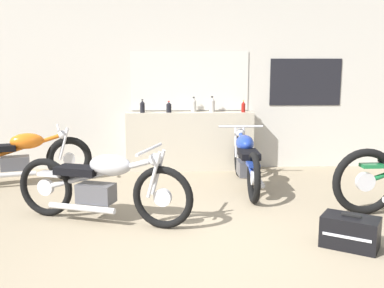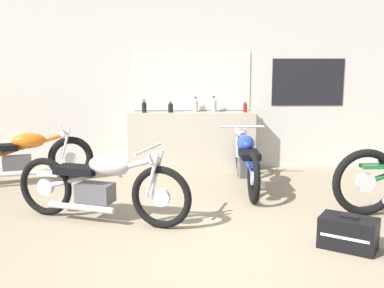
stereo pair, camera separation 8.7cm
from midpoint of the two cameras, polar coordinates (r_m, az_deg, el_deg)
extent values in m
plane|color=gray|center=(4.06, 1.72, -13.80)|extent=(24.00, 24.00, 0.00)
cube|color=beige|center=(7.18, -0.05, 8.02)|extent=(10.00, 0.06, 2.80)
cube|color=silver|center=(7.14, -0.67, 8.01)|extent=(1.79, 0.01, 0.86)
cube|color=beige|center=(7.14, -0.67, 8.01)|extent=(1.85, 0.01, 0.92)
cube|color=black|center=(7.42, 13.89, 7.64)|extent=(1.14, 0.01, 0.74)
cube|color=#B7AD99|center=(7.09, -0.62, 0.36)|extent=(1.99, 0.28, 0.92)
cylinder|color=black|center=(6.99, -6.67, 4.58)|extent=(0.07, 0.07, 0.15)
cone|color=black|center=(6.98, -6.69, 5.35)|extent=(0.06, 0.06, 0.04)
cylinder|color=black|center=(6.98, -6.69, 5.59)|extent=(0.03, 0.03, 0.02)
cylinder|color=black|center=(6.98, -3.31, 4.54)|extent=(0.08, 0.08, 0.13)
cone|color=black|center=(6.97, -3.32, 5.22)|extent=(0.07, 0.07, 0.04)
cylinder|color=red|center=(6.97, -3.32, 5.42)|extent=(0.03, 0.03, 0.01)
cylinder|color=#B7B2A8|center=(7.07, -0.14, 4.79)|extent=(0.08, 0.08, 0.17)
cone|color=#B7B2A8|center=(7.06, -0.14, 5.66)|extent=(0.07, 0.07, 0.05)
cylinder|color=black|center=(7.06, -0.14, 5.93)|extent=(0.03, 0.03, 0.02)
cylinder|color=#B7B2A8|center=(7.05, 2.21, 4.80)|extent=(0.09, 0.09, 0.18)
cone|color=#B7B2A8|center=(7.04, 2.22, 5.72)|extent=(0.07, 0.07, 0.05)
cylinder|color=black|center=(7.03, 2.22, 6.00)|extent=(0.04, 0.04, 0.02)
cylinder|color=maroon|center=(7.05, 6.18, 4.57)|extent=(0.06, 0.06, 0.13)
cone|color=maroon|center=(7.04, 6.19, 5.26)|extent=(0.05, 0.05, 0.04)
cylinder|color=gold|center=(7.04, 6.20, 5.47)|extent=(0.02, 0.02, 0.01)
torus|color=black|center=(4.57, -4.29, -6.79)|extent=(0.64, 0.28, 0.65)
cylinder|color=silver|center=(4.57, -4.29, -6.79)|extent=(0.19, 0.11, 0.18)
torus|color=black|center=(5.20, -18.54, -5.23)|extent=(0.64, 0.28, 0.65)
cylinder|color=silver|center=(5.20, -18.54, -5.23)|extent=(0.19, 0.11, 0.18)
cube|color=#4C4C51|center=(4.88, -12.59, -6.11)|extent=(0.43, 0.33, 0.20)
cylinder|color=#B2B2B7|center=(4.83, -12.67, -3.84)|extent=(1.19, 0.45, 0.42)
ellipsoid|color=#B2B2B7|center=(4.72, -10.85, -2.66)|extent=(0.52, 0.38, 0.22)
cube|color=black|center=(4.92, -14.77, -3.25)|extent=(0.52, 0.38, 0.08)
cube|color=#B2B2B7|center=(5.11, -17.88, -3.61)|extent=(0.30, 0.22, 0.04)
cylinder|color=silver|center=(4.58, -4.86, -3.59)|extent=(0.17, 0.09, 0.48)
cylinder|color=silver|center=(4.47, -5.42, -3.93)|extent=(0.17, 0.09, 0.48)
cylinder|color=silver|center=(4.50, -5.99, -0.68)|extent=(0.23, 0.62, 0.03)
sphere|color=silver|center=(4.50, -5.26, -1.98)|extent=(0.13, 0.13, 0.13)
cylinder|color=silver|center=(4.85, -14.33, -7.89)|extent=(0.73, 0.30, 0.06)
torus|color=black|center=(5.31, 20.70, -4.49)|extent=(0.75, 0.12, 0.75)
cylinder|color=silver|center=(5.31, 20.70, -4.49)|extent=(0.21, 0.07, 0.21)
cube|color=#196B38|center=(5.30, 21.65, -2.56)|extent=(0.29, 0.15, 0.04)
torus|color=black|center=(6.71, 5.62, -1.53)|extent=(0.08, 0.62, 0.62)
cylinder|color=silver|center=(6.71, 5.62, -1.53)|extent=(0.06, 0.17, 0.17)
torus|color=black|center=(5.44, 7.37, -4.27)|extent=(0.08, 0.62, 0.62)
cylinder|color=silver|center=(5.44, 7.37, -4.27)|extent=(0.06, 0.17, 0.17)
cube|color=#4C4C51|center=(6.01, 6.49, -3.04)|extent=(0.22, 0.37, 0.19)
cylinder|color=navy|center=(5.97, 6.53, -1.27)|extent=(0.06, 1.20, 0.40)
ellipsoid|color=navy|center=(6.12, 6.32, 0.11)|extent=(0.24, 0.45, 0.22)
cube|color=black|center=(5.77, 6.81, -1.30)|extent=(0.24, 0.45, 0.08)
cube|color=navy|center=(5.48, 7.28, -2.55)|extent=(0.14, 0.27, 0.04)
cylinder|color=silver|center=(6.60, 5.21, 0.32)|extent=(0.04, 0.16, 0.45)
cylinder|color=silver|center=(6.62, 6.24, 0.33)|extent=(0.04, 0.16, 0.45)
cylinder|color=silver|center=(6.51, 5.84, 2.23)|extent=(0.64, 0.04, 0.03)
sphere|color=silver|center=(6.58, 5.76, 1.44)|extent=(0.13, 0.13, 0.13)
cylinder|color=silver|center=(5.97, 7.92, -4.38)|extent=(0.07, 0.73, 0.06)
torus|color=black|center=(6.69, -15.68, -1.81)|extent=(0.64, 0.27, 0.64)
cylinder|color=silver|center=(6.69, -15.68, -1.81)|extent=(0.18, 0.12, 0.17)
cube|color=#4C4C51|center=(6.71, -21.88, -2.27)|extent=(0.42, 0.31, 0.19)
cylinder|color=orange|center=(6.67, -21.99, -0.72)|extent=(1.17, 0.38, 0.39)
ellipsoid|color=orange|center=(6.64, -20.58, 0.36)|extent=(0.50, 0.35, 0.22)
cylinder|color=silver|center=(6.71, -16.36, 0.15)|extent=(0.17, 0.08, 0.45)
cylinder|color=silver|center=(6.59, -16.32, -0.01)|extent=(0.17, 0.08, 0.45)
cylinder|color=silver|center=(6.61, -17.01, 1.98)|extent=(0.21, 0.62, 0.03)
sphere|color=silver|center=(6.63, -16.45, 1.15)|extent=(0.13, 0.13, 0.13)
cylinder|color=silver|center=(6.61, -22.69, -3.64)|extent=(0.72, 0.26, 0.06)
cube|color=black|center=(4.38, 18.89, -10.52)|extent=(0.57, 0.51, 0.29)
cube|color=silver|center=(4.24, 18.47, -11.18)|extent=(0.36, 0.23, 0.02)
cube|color=black|center=(4.33, 19.01, -8.55)|extent=(0.16, 0.11, 0.02)
camera|label=1|loc=(0.04, -90.46, -0.08)|focal=42.00mm
camera|label=2|loc=(0.04, 89.54, 0.08)|focal=42.00mm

